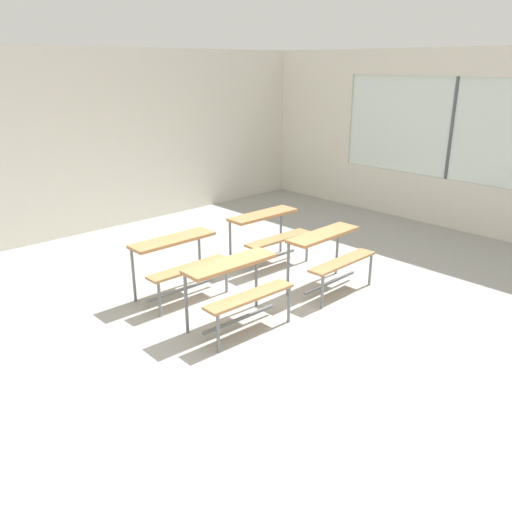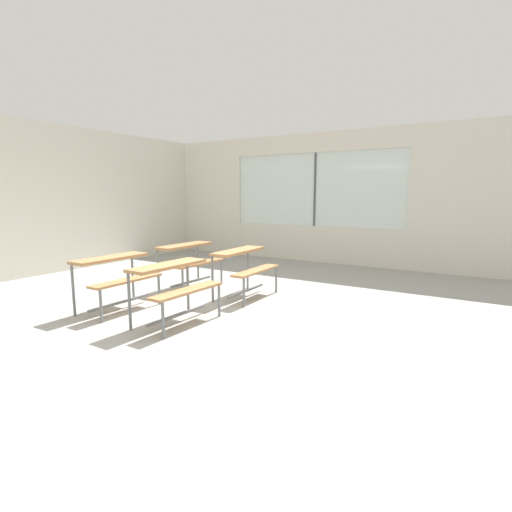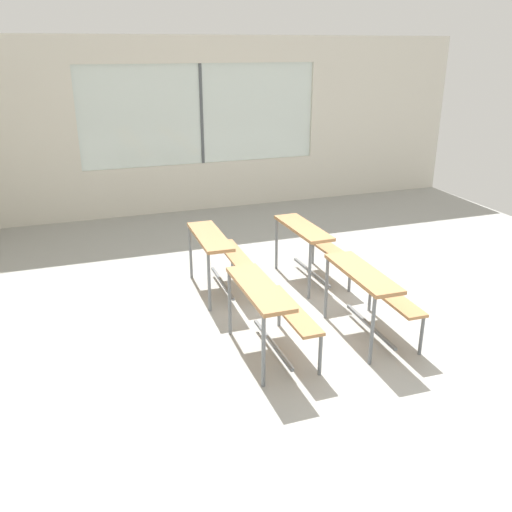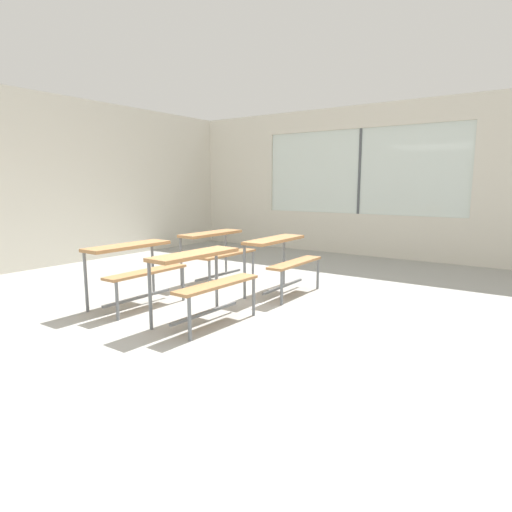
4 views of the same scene
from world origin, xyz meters
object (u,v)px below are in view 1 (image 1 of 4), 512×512
at_px(desk_bench_r0c1, 330,248).
at_px(desk_bench_r0c0, 237,280).
at_px(desk_bench_r1c0, 179,254).
at_px(desk_bench_r1c1, 268,227).

bearing_deg(desk_bench_r0c1, desk_bench_r0c0, 177.29).
distance_m(desk_bench_r0c0, desk_bench_r1c0, 1.09).
relative_size(desk_bench_r0c1, desk_bench_r1c1, 1.00).
relative_size(desk_bench_r1c0, desk_bench_r1c1, 0.99).
relative_size(desk_bench_r0c0, desk_bench_r1c0, 1.01).
distance_m(desk_bench_r0c1, desk_bench_r1c1, 1.18).
xyz_separation_m(desk_bench_r0c1, desk_bench_r1c0, (-1.52, 1.13, 0.00)).
bearing_deg(desk_bench_r1c1, desk_bench_r1c0, -176.92).
bearing_deg(desk_bench_r0c1, desk_bench_r1c0, 142.06).
bearing_deg(desk_bench_r1c1, desk_bench_r0c1, -91.88).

